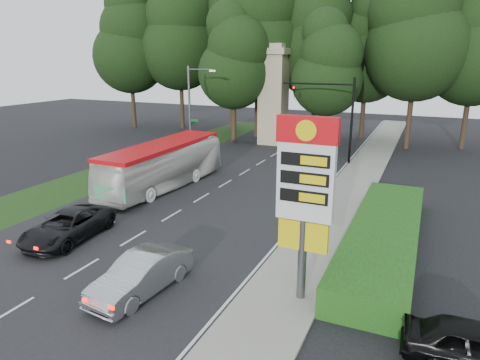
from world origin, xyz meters
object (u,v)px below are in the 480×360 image
at_px(streetlight_signs, 192,106).
at_px(monument, 274,94).
at_px(transit_bus, 163,166).
at_px(sedan_silver, 141,274).
at_px(gas_station_pylon, 305,186).
at_px(parked_car_black, 479,347).
at_px(suv_charcoal, 68,226).
at_px(traffic_signal_mast, 336,108).

height_order(streetlight_signs, monument, monument).
bearing_deg(transit_bus, streetlight_signs, 113.16).
distance_m(streetlight_signs, sedan_silver, 24.64).
height_order(monument, transit_bus, monument).
distance_m(gas_station_pylon, monument, 30.17).
xyz_separation_m(monument, parked_car_black, (16.91, -29.50, -4.39)).
distance_m(sedan_silver, parked_car_black, 11.44).
distance_m(transit_bus, suv_charcoal, 9.42).
height_order(monument, parked_car_black, monument).
height_order(gas_station_pylon, sedan_silver, gas_station_pylon).
bearing_deg(suv_charcoal, transit_bus, 88.53).
xyz_separation_m(streetlight_signs, monument, (4.99, 7.99, 0.67)).
bearing_deg(sedan_silver, transit_bus, 126.31).
height_order(streetlight_signs, transit_bus, streetlight_signs).
height_order(transit_bus, parked_car_black, transit_bus).
xyz_separation_m(streetlight_signs, transit_bus, (3.49, -10.01, -2.89)).
xyz_separation_m(monument, transit_bus, (-1.50, -18.00, -3.55)).
relative_size(gas_station_pylon, transit_bus, 0.61).
bearing_deg(monument, suv_charcoal, -91.81).
distance_m(monument, suv_charcoal, 27.72).
relative_size(streetlight_signs, monument, 0.80).
xyz_separation_m(gas_station_pylon, monument, (-11.20, 28.01, 0.66)).
height_order(traffic_signal_mast, sedan_silver, traffic_signal_mast).
bearing_deg(sedan_silver, gas_station_pylon, 25.21).
distance_m(gas_station_pylon, suv_charcoal, 12.64).
bearing_deg(monument, parked_car_black, -60.18).
relative_size(transit_bus, parked_car_black, 2.65).
bearing_deg(parked_car_black, traffic_signal_mast, 19.76).
xyz_separation_m(monument, sedan_silver, (5.48, -29.99, -4.35)).
relative_size(traffic_signal_mast, parked_car_black, 1.71).
bearing_deg(traffic_signal_mast, sedan_silver, -95.23).
height_order(traffic_signal_mast, parked_car_black, traffic_signal_mast).
bearing_deg(suv_charcoal, gas_station_pylon, -8.44).
height_order(suv_charcoal, parked_car_black, suv_charcoal).
distance_m(traffic_signal_mast, suv_charcoal, 23.34).
height_order(monument, suv_charcoal, monument).
relative_size(suv_charcoal, parked_car_black, 1.23).
distance_m(gas_station_pylon, transit_bus, 16.43).
bearing_deg(gas_station_pylon, monument, 111.80).
distance_m(streetlight_signs, suv_charcoal, 20.15).
distance_m(gas_station_pylon, sedan_silver, 7.09).
xyz_separation_m(traffic_signal_mast, streetlight_signs, (-12.67, -1.99, -0.23)).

